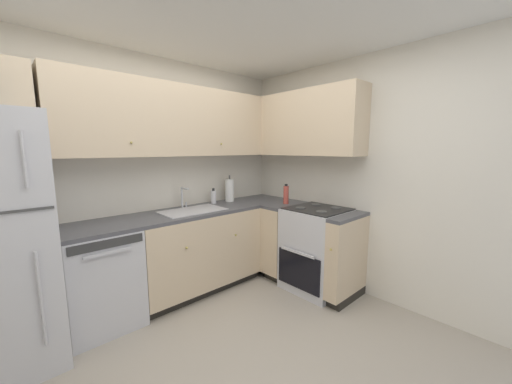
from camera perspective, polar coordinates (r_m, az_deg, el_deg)
ground_plane at (r=2.43m, az=-3.16°, el=-32.22°), size 3.45×3.15×0.02m
wall_back at (r=3.26m, az=-21.64°, el=2.46°), size 3.55×0.05×2.53m
wall_right at (r=3.26m, az=21.09°, el=2.50°), size 0.05×3.25×2.53m
dishwasher at (r=2.99m, az=-28.62°, el=-14.82°), size 0.60×0.63×0.88m
lower_cabinets_back at (r=3.34m, az=-11.62°, el=-11.42°), size 1.37×0.62×0.88m
countertop_back at (r=3.21m, az=-11.88°, el=-3.79°), size 2.58×0.60×0.03m
lower_cabinets_right at (r=3.44m, az=9.66°, el=-10.73°), size 0.62×1.06×0.88m
countertop_right at (r=3.32m, az=9.83°, el=-3.32°), size 0.60×1.06×0.03m
oven_range at (r=3.36m, az=12.06°, el=-10.91°), size 0.68×0.62×1.07m
upper_cabinets_back at (r=3.20m, az=-16.28°, el=13.44°), size 2.26×0.34×0.73m
upper_cabinets_right at (r=3.52m, az=8.53°, el=13.20°), size 0.32×1.60×0.73m
sink at (r=3.16m, az=-12.48°, el=-4.42°), size 0.67×0.40×0.10m
faucet at (r=3.31m, az=-14.35°, el=-0.70°), size 0.07×0.16×0.24m
soap_bottle at (r=3.53m, az=-8.47°, el=-0.95°), size 0.07×0.07×0.19m
paper_towel_roll at (r=3.64m, az=-5.30°, el=0.38°), size 0.11×0.11×0.34m
oil_bottle at (r=3.48m, az=6.01°, el=-0.52°), size 0.06×0.06×0.24m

